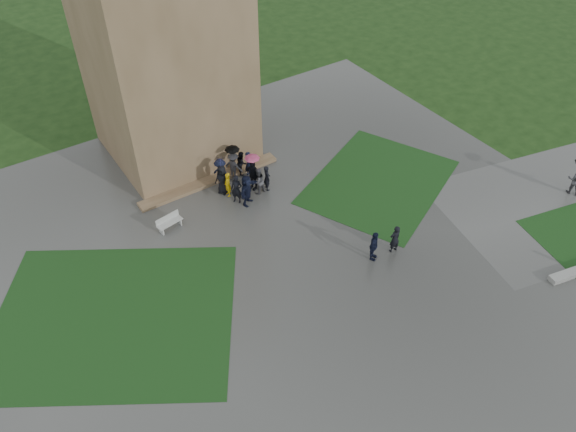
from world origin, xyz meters
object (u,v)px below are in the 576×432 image
bench (169,222)px  tower (157,11)px  pedestrian_mid (374,246)px  pedestrian_near (395,239)px

bench → tower: bearing=51.7°
pedestrian_mid → pedestrian_near: (1.27, -0.16, -0.04)m
tower → pedestrian_near: 17.76m
bench → pedestrian_mid: 11.07m
bench → pedestrian_mid: (7.73, -7.91, 0.46)m
pedestrian_mid → pedestrian_near: pedestrian_mid is taller
pedestrian_near → pedestrian_mid: bearing=-3.6°
tower → pedestrian_mid: (4.01, -14.72, -8.09)m
tower → pedestrian_mid: bearing=-74.7°
bench → pedestrian_mid: size_ratio=0.84×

